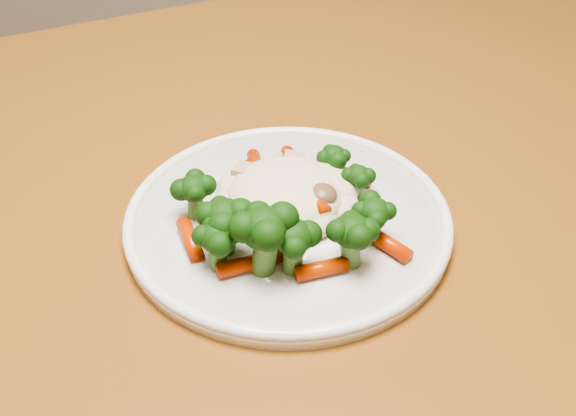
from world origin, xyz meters
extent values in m
cube|color=brown|center=(-0.19, 0.15, 0.73)|extent=(1.44, 1.17, 0.04)
cube|color=brown|center=(0.24, 0.66, 0.35)|extent=(0.08, 0.08, 0.71)
cylinder|color=white|center=(-0.16, 0.11, 0.76)|extent=(0.26, 0.26, 0.01)
ellipsoid|color=beige|center=(-0.16, 0.13, 0.78)|extent=(0.11, 0.10, 0.04)
ellipsoid|color=black|center=(-0.21, 0.07, 0.78)|extent=(0.05, 0.05, 0.04)
ellipsoid|color=black|center=(-0.18, 0.05, 0.79)|extent=(0.06, 0.06, 0.05)
ellipsoid|color=black|center=(-0.12, 0.05, 0.78)|extent=(0.05, 0.05, 0.04)
ellipsoid|color=black|center=(-0.10, 0.07, 0.78)|extent=(0.04, 0.04, 0.04)
ellipsoid|color=black|center=(-0.10, 0.13, 0.78)|extent=(0.03, 0.03, 0.03)
ellipsoid|color=black|center=(-0.11, 0.16, 0.78)|extent=(0.03, 0.03, 0.03)
ellipsoid|color=black|center=(-0.23, 0.12, 0.78)|extent=(0.04, 0.04, 0.04)
ellipsoid|color=black|center=(-0.22, 0.06, 0.78)|extent=(0.04, 0.04, 0.04)
ellipsoid|color=black|center=(-0.16, 0.05, 0.78)|extent=(0.05, 0.05, 0.04)
cylinder|color=#C73404|center=(-0.18, 0.16, 0.77)|extent=(0.02, 0.04, 0.01)
cylinder|color=#C73404|center=(-0.15, 0.18, 0.77)|extent=(0.02, 0.04, 0.01)
cylinder|color=#C73404|center=(-0.11, 0.15, 0.77)|extent=(0.05, 0.02, 0.01)
cylinder|color=#C73404|center=(-0.24, 0.08, 0.77)|extent=(0.02, 0.04, 0.01)
cylinder|color=#C73404|center=(-0.19, 0.05, 0.77)|extent=(0.05, 0.02, 0.01)
cylinder|color=#C73404|center=(-0.14, 0.04, 0.77)|extent=(0.04, 0.02, 0.01)
cylinder|color=#C73404|center=(-0.09, 0.06, 0.77)|extent=(0.04, 0.05, 0.01)
cylinder|color=#C73404|center=(-0.14, 0.11, 0.78)|extent=(0.04, 0.05, 0.01)
cylinder|color=#C73404|center=(-0.16, 0.15, 0.78)|extent=(0.02, 0.04, 0.01)
cylinder|color=#C73404|center=(-0.18, 0.17, 0.77)|extent=(0.01, 0.05, 0.01)
ellipsoid|color=brown|center=(-0.15, 0.12, 0.78)|extent=(0.02, 0.02, 0.02)
ellipsoid|color=brown|center=(-0.13, 0.11, 0.78)|extent=(0.02, 0.02, 0.02)
ellipsoid|color=brown|center=(-0.17, 0.11, 0.78)|extent=(0.02, 0.02, 0.02)
cube|color=tan|center=(-0.16, 0.16, 0.78)|extent=(0.02, 0.02, 0.01)
cube|color=tan|center=(-0.15, 0.16, 0.78)|extent=(0.02, 0.01, 0.01)
cube|color=tan|center=(-0.19, 0.15, 0.78)|extent=(0.02, 0.02, 0.01)
camera|label=1|loc=(-0.22, -0.34, 1.13)|focal=45.00mm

